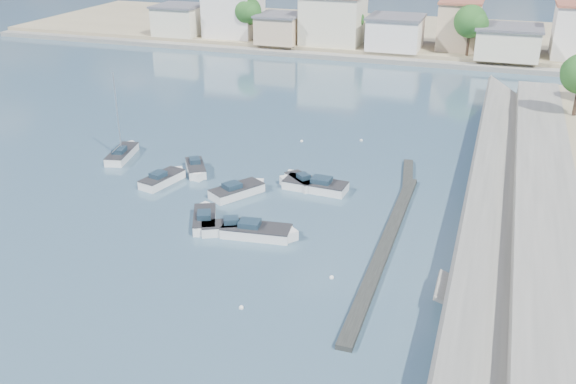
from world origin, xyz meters
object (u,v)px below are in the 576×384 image
object	(u,v)px
motorboat_b	(239,190)
motorboat_f	(300,181)
motorboat_c	(312,185)
motorboat_d	(224,228)
motorboat_g	(196,169)
motorboat_a	(205,219)
sailboat	(123,153)
motorboat_h	(260,232)
motorboat_e	(164,179)

from	to	relation	value
motorboat_b	motorboat_f	world-z (taller)	same
motorboat_c	motorboat_d	xyz separation A→B (m)	(-4.18, -10.27, -0.00)
motorboat_b	motorboat_g	world-z (taller)	same
motorboat_c	motorboat_f	xyz separation A→B (m)	(-1.33, 0.60, -0.00)
motorboat_g	motorboat_d	bearing A→B (deg)	-54.25
motorboat_a	sailboat	distance (m)	17.87
motorboat_a	sailboat	world-z (taller)	sailboat
motorboat_a	motorboat_h	world-z (taller)	same
motorboat_b	motorboat_h	xyz separation A→B (m)	(4.57, -6.81, 0.00)
motorboat_c	motorboat_g	world-z (taller)	same
motorboat_d	motorboat_f	xyz separation A→B (m)	(2.84, 10.87, 0.00)
motorboat_d	motorboat_b	bearing A→B (deg)	102.92
motorboat_a	motorboat_e	xyz separation A→B (m)	(-7.10, 6.27, -0.00)
motorboat_a	motorboat_b	xyz separation A→B (m)	(0.51, 6.05, -0.00)
motorboat_e	motorboat_f	world-z (taller)	same
motorboat_f	motorboat_h	xyz separation A→B (m)	(0.09, -10.56, 0.00)
motorboat_c	motorboat_g	bearing A→B (deg)	179.45
motorboat_f	motorboat_g	bearing A→B (deg)	-177.29
motorboat_f	sailboat	bearing A→B (deg)	177.09
motorboat_c	motorboat_h	xyz separation A→B (m)	(-1.24, -9.96, -0.00)
motorboat_d	motorboat_c	bearing A→B (deg)	67.87
motorboat_g	sailboat	world-z (taller)	sailboat
motorboat_c	motorboat_f	distance (m)	1.46
motorboat_b	motorboat_h	distance (m)	8.20
motorboat_e	motorboat_g	size ratio (longest dim) A/B	1.17
motorboat_h	sailboat	bearing A→B (deg)	149.18
motorboat_g	motorboat_b	bearing A→B (deg)	-29.17
motorboat_a	motorboat_f	size ratio (longest dim) A/B	1.30
motorboat_e	motorboat_g	world-z (taller)	same
motorboat_e	sailboat	xyz separation A→B (m)	(-7.16, 4.51, 0.04)
motorboat_d	motorboat_h	size ratio (longest dim) A/B	0.71
motorboat_d	motorboat_e	xyz separation A→B (m)	(-9.25, 7.34, 0.00)
motorboat_b	sailboat	world-z (taller)	sailboat
motorboat_e	motorboat_g	xyz separation A→B (m)	(1.77, 3.04, 0.00)
motorboat_h	motorboat_c	bearing A→B (deg)	82.90
motorboat_f	motorboat_c	bearing A→B (deg)	-24.22
sailboat	motorboat_h	bearing A→B (deg)	-30.82
motorboat_c	sailboat	xyz separation A→B (m)	(-20.58, 1.58, 0.04)
motorboat_f	motorboat_e	bearing A→B (deg)	-163.73
motorboat_d	motorboat_h	xyz separation A→B (m)	(2.94, 0.31, 0.00)
motorboat_h	sailboat	world-z (taller)	sailboat
motorboat_d	motorboat_f	size ratio (longest dim) A/B	1.15
motorboat_b	motorboat_g	xyz separation A→B (m)	(-5.84, 3.26, 0.00)
motorboat_c	motorboat_g	xyz separation A→B (m)	(-11.65, 0.11, 0.00)
motorboat_b	motorboat_h	size ratio (longest dim) A/B	0.84
motorboat_a	motorboat_d	distance (m)	2.40
motorboat_h	motorboat_b	bearing A→B (deg)	123.87
motorboat_a	sailboat	xyz separation A→B (m)	(-14.26, 10.78, 0.04)
motorboat_b	sailboat	size ratio (longest dim) A/B	0.57
motorboat_a	motorboat_h	xyz separation A→B (m)	(5.08, -0.76, -0.00)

